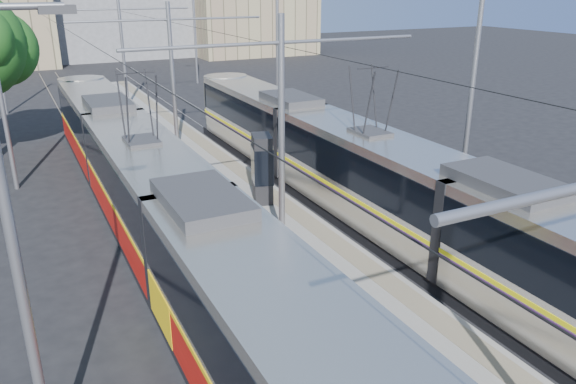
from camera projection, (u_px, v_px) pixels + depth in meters
platform at (196, 167)px, 25.77m from camera, size 4.00×50.00×0.30m
tactile_strip_left at (165, 168)px, 25.11m from camera, size 0.70×50.00×0.01m
tactile_strip_right at (226, 160)px, 26.32m from camera, size 0.70×50.00×0.01m
rails at (197, 170)px, 25.82m from camera, size 8.71×70.00×0.03m
tram_left at (146, 188)px, 18.59m from camera, size 2.43×30.46×5.50m
tram_right at (368, 173)px, 19.58m from camera, size 2.43×29.92×5.50m
catenary at (213, 81)px, 21.85m from camera, size 9.20×70.00×7.00m
street_lamps at (167, 67)px, 27.71m from camera, size 15.18×38.22×8.00m
shelter at (262, 167)px, 20.94m from camera, size 1.02×1.32×2.57m
building_right at (249, 3)px, 66.51m from camera, size 14.28×10.20×11.66m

